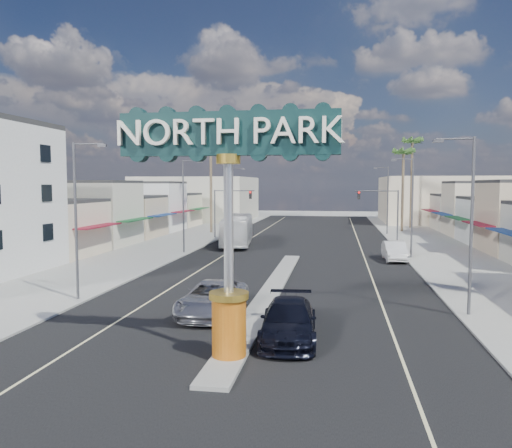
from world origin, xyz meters
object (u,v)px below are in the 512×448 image
(car_parked_right, at_px, (395,251))
(palm_right_mid, at_px, (403,156))
(streetlight_l_near, at_px, (78,213))
(streetlight_l_mid, at_px, (185,201))
(gateway_sign, at_px, (228,204))
(palm_right_far, at_px, (412,146))
(streetlight_r_mid, at_px, (410,202))
(streetlight_r_near, at_px, (468,216))
(streetlight_r_far, at_px, (386,197))
(traffic_signal_left, at_px, (229,204))
(streetlight_l_far, at_px, (233,196))
(suv_right, at_px, (289,321))
(traffic_signal_right, at_px, (382,205))
(city_bus, at_px, (237,230))
(suv_left, at_px, (212,298))
(palm_left_far, at_px, (211,149))

(car_parked_right, bearing_deg, palm_right_mid, 79.87)
(streetlight_l_near, xyz_separation_m, streetlight_l_mid, (0.00, 20.00, 0.00))
(gateway_sign, relative_size, palm_right_far, 0.65)
(streetlight_r_mid, bearing_deg, palm_right_mid, 84.36)
(streetlight_r_near, relative_size, streetlight_r_far, 1.00)
(streetlight_l_mid, height_order, palm_right_far, palm_right_far)
(traffic_signal_left, xyz_separation_m, palm_right_mid, (22.18, 12.01, 6.33))
(streetlight_l_far, xyz_separation_m, suv_right, (12.43, -47.22, -4.24))
(gateway_sign, distance_m, suv_right, 6.15)
(traffic_signal_right, height_order, streetlight_r_near, streetlight_r_near)
(streetlight_l_near, distance_m, streetlight_r_far, 46.90)
(gateway_sign, distance_m, palm_right_mid, 55.76)
(streetlight_l_far, xyz_separation_m, city_bus, (3.57, -14.43, -3.40))
(streetlight_l_near, distance_m, streetlight_r_near, 20.87)
(streetlight_l_far, distance_m, car_parked_right, 30.73)
(streetlight_r_far, bearing_deg, suv_left, -106.19)
(palm_right_mid, relative_size, city_bus, 1.01)
(traffic_signal_right, xyz_separation_m, streetlight_r_mid, (1.25, -13.99, 0.79))
(streetlight_l_far, relative_size, streetlight_r_far, 1.00)
(traffic_signal_left, relative_size, streetlight_l_far, 0.67)
(streetlight_l_mid, xyz_separation_m, city_bus, (3.57, 7.57, -3.40))
(gateway_sign, relative_size, streetlight_l_mid, 1.02)
(palm_left_far, bearing_deg, palm_right_mid, 12.99)
(streetlight_l_near, height_order, palm_right_far, palm_right_far)
(streetlight_r_far, bearing_deg, car_parked_right, -93.50)
(streetlight_r_mid, height_order, car_parked_right, streetlight_r_mid)
(palm_left_far, xyz_separation_m, car_parked_right, (22.00, -21.42, -10.66))
(streetlight_l_near, distance_m, car_parked_right, 27.21)
(traffic_signal_right, distance_m, streetlight_r_mid, 14.07)
(streetlight_l_far, height_order, streetlight_r_near, same)
(streetlight_l_mid, bearing_deg, palm_left_far, 97.31)
(traffic_signal_left, xyz_separation_m, suv_left, (6.93, -35.68, -3.44))
(streetlight_l_near, xyz_separation_m, city_bus, (3.57, 27.57, -3.40))
(traffic_signal_right, distance_m, suv_left, 37.63)
(traffic_signal_left, height_order, palm_right_mid, palm_right_mid)
(streetlight_l_mid, bearing_deg, city_bus, 64.75)
(streetlight_l_mid, relative_size, palm_left_far, 0.69)
(palm_right_far, relative_size, car_parked_right, 2.79)
(suv_left, distance_m, suv_right, 5.53)
(streetlight_r_mid, xyz_separation_m, palm_left_far, (-23.43, 20.00, 6.43))
(palm_right_far, bearing_deg, streetlight_r_mid, -98.12)
(car_parked_right, bearing_deg, streetlight_r_mid, 43.01)
(streetlight_l_mid, distance_m, suv_left, 23.56)
(streetlight_r_mid, bearing_deg, traffic_signal_right, 95.10)
(traffic_signal_right, relative_size, palm_right_mid, 0.50)
(suv_right, bearing_deg, suv_left, 137.00)
(streetlight_r_mid, relative_size, palm_left_far, 0.69)
(car_parked_right, bearing_deg, streetlight_r_far, 84.67)
(streetlight_l_mid, xyz_separation_m, palm_right_far, (25.43, 32.00, 7.32))
(streetlight_l_near, xyz_separation_m, suv_left, (8.18, -1.69, -4.23))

